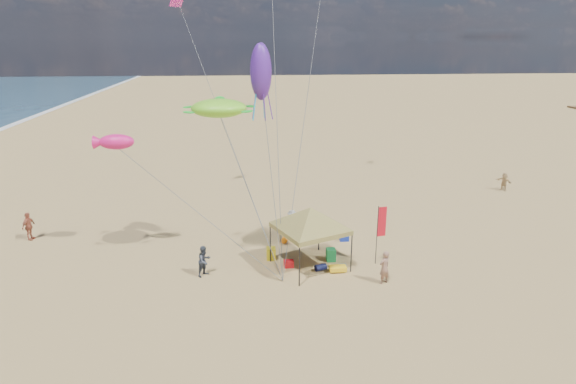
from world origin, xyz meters
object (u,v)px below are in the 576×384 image
object	(u,v)px
person_far_c	(504,181)
canopy_tent	(310,210)
person_near_a	(384,267)
person_far_a	(29,226)
person_near_c	(292,222)
cooler_red	(289,264)
person_near_b	(204,261)
cooler_blue	(344,238)
chair_green	(331,255)
chair_yellow	(271,253)
feather_flag	(380,226)
beach_cart	(338,268)

from	to	relation	value
person_far_c	canopy_tent	bearing A→B (deg)	-86.16
person_near_a	person_far_a	xyz separation A→B (m)	(-20.16, 7.39, 0.01)
person_near_c	cooler_red	bearing A→B (deg)	63.06
person_near_a	person_far_a	size ratio (longest dim) A/B	0.99
canopy_tent	person_far_c	size ratio (longest dim) A/B	3.94
canopy_tent	person_near_b	distance (m)	6.14
cooler_blue	person_far_c	distance (m)	17.46
chair_green	person_far_a	distance (m)	18.53
canopy_tent	chair_yellow	size ratio (longest dim) A/B	8.38
person_near_a	person_far_c	bearing A→B (deg)	-163.38
feather_flag	cooler_red	size ratio (longest dim) A/B	6.22
chair_green	cooler_red	bearing A→B (deg)	-166.51
chair_yellow	canopy_tent	bearing A→B (deg)	-28.40
canopy_tent	person_far_a	bearing A→B (deg)	162.62
cooler_red	beach_cart	bearing A→B (deg)	-17.47
person_far_c	feather_flag	bearing A→B (deg)	-79.48
cooler_blue	person_near_c	bearing A→B (deg)	157.15
person_near_a	feather_flag	bearing A→B (deg)	-127.82
person_near_c	person_far_c	world-z (taller)	person_near_c
chair_green	person_far_a	size ratio (longest dim) A/B	0.40
cooler_red	person_far_c	size ratio (longest dim) A/B	0.36
cooler_blue	chair_yellow	distance (m)	5.12
cooler_red	person_far_c	world-z (taller)	person_far_c
canopy_tent	chair_yellow	bearing A→B (deg)	151.60
canopy_tent	cooler_red	distance (m)	3.31
feather_flag	person_far_c	distance (m)	18.41
person_far_c	chair_yellow	bearing A→B (deg)	-91.44
chair_green	person_near_b	xyz separation A→B (m)	(-6.88, -1.14, 0.48)
feather_flag	person_far_c	world-z (taller)	feather_flag
beach_cart	cooler_blue	bearing A→B (deg)	73.90
chair_green	person_far_c	xyz separation A→B (m)	(16.29, 11.61, 0.39)
chair_green	beach_cart	world-z (taller)	chair_green
feather_flag	person_near_c	bearing A→B (deg)	133.80
cooler_red	person_near_a	world-z (taller)	person_near_a
chair_yellow	person_near_c	size ratio (longest dim) A/B	0.43
cooler_red	canopy_tent	bearing A→B (deg)	-2.60
cooler_red	person_far_a	world-z (taller)	person_far_a
person_near_a	person_near_b	size ratio (longest dim) A/B	1.06
chair_green	person_near_a	size ratio (longest dim) A/B	0.40
cooler_red	person_far_c	xyz separation A→B (m)	(18.71, 12.19, 0.55)
chair_green	person_near_b	size ratio (longest dim) A/B	0.42
chair_green	person_near_a	distance (m)	3.61
beach_cart	person_near_c	xyz separation A→B (m)	(-1.92, 5.36, 0.61)
chair_green	person_near_c	xyz separation A→B (m)	(-1.79, 3.97, 0.46)
chair_green	canopy_tent	bearing A→B (deg)	-153.62
chair_yellow	person_near_b	size ratio (longest dim) A/B	0.42
chair_green	person_near_c	distance (m)	4.38
cooler_red	person_near_a	distance (m)	5.19
cooler_red	cooler_blue	distance (m)	4.94
chair_yellow	person_near_b	xyz separation A→B (m)	(-3.56, -1.61, 0.48)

